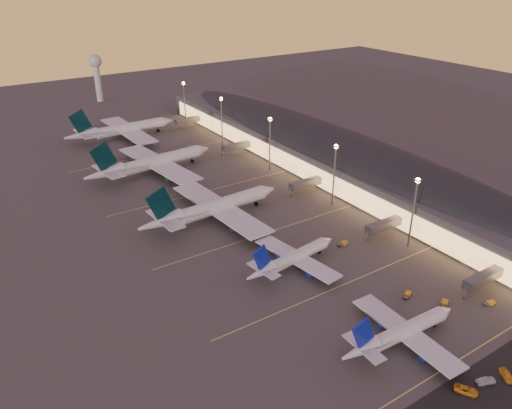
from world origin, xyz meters
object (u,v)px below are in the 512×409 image
at_px(airliner_narrow_south, 400,333).
at_px(airliner_wide_near, 212,208).
at_px(airliner_narrow_north, 292,258).
at_px(baggage_tug_a, 490,303).
at_px(service_van_d, 507,375).
at_px(baggage_tug_c, 343,244).
at_px(service_van_b, 466,390).
at_px(service_van_e, 486,380).
at_px(baggage_tug_b, 444,304).
at_px(radar_tower, 96,70).
at_px(airliner_wide_mid, 151,163).
at_px(airliner_wide_far, 122,130).
at_px(baggage_tug_d, 407,295).

xyz_separation_m(airliner_narrow_south, airliner_wide_near, (-6.80, 87.65, 1.45)).
distance_m(airliner_narrow_north, baggage_tug_a, 59.41).
bearing_deg(service_van_d, baggage_tug_c, 114.53).
bearing_deg(service_van_b, service_van_e, -38.34).
height_order(baggage_tug_b, service_van_d, service_van_d).
bearing_deg(service_van_d, radar_tower, 122.22).
bearing_deg(airliner_wide_near, airliner_wide_mid, 87.52).
relative_size(airliner_narrow_south, airliner_wide_near, 0.63).
bearing_deg(airliner_wide_far, airliner_wide_near, -94.59).
xyz_separation_m(baggage_tug_b, baggage_tug_d, (-5.56, 8.89, -0.05)).
xyz_separation_m(airliner_narrow_south, service_van_d, (12.48, -22.33, -2.71)).
xyz_separation_m(airliner_narrow_south, airliner_wide_far, (-1.50, 202.12, 1.65)).
xyz_separation_m(airliner_wide_far, service_van_e, (8.34, -222.70, -4.37)).
bearing_deg(service_van_b, airliner_wide_near, 62.10).
height_order(airliner_narrow_north, airliner_wide_far, airliner_wide_far).
bearing_deg(airliner_narrow_north, baggage_tug_d, -66.28).
xyz_separation_m(airliner_narrow_north, airliner_wide_far, (0.04, 158.09, 1.70)).
height_order(baggage_tug_b, baggage_tug_d, baggage_tug_b).
relative_size(radar_tower, service_van_d, 6.67).
distance_m(baggage_tug_b, service_van_d, 28.28).
bearing_deg(baggage_tug_b, service_van_d, -140.89).
height_order(airliner_narrow_south, service_van_e, airliner_narrow_south).
bearing_deg(service_van_d, airliner_wide_far, 126.17).
distance_m(airliner_narrow_north, radar_tower, 249.82).
bearing_deg(airliner_narrow_north, service_van_b, -96.00).
bearing_deg(service_van_d, airliner_wide_mid, 129.63).
relative_size(airliner_narrow_south, baggage_tug_b, 8.79).
bearing_deg(airliner_wide_near, service_van_e, -86.55).
bearing_deg(baggage_tug_a, service_van_e, -133.96).
distance_m(baggage_tug_b, baggage_tug_c, 41.82).
xyz_separation_m(baggage_tug_a, service_van_e, (-27.79, -17.58, 0.35)).
bearing_deg(airliner_narrow_south, baggage_tug_c, 66.39).
relative_size(airliner_wide_mid, baggage_tug_b, 14.80).
relative_size(airliner_wide_mid, service_van_b, 12.11).
xyz_separation_m(airliner_wide_far, baggage_tug_b, (24.70, -198.27, -4.63)).
height_order(airliner_narrow_south, airliner_wide_mid, airliner_wide_mid).
height_order(baggage_tug_b, service_van_e, service_van_e).
height_order(radar_tower, service_van_e, radar_tower).
height_order(baggage_tug_d, service_van_b, service_van_b).
bearing_deg(airliner_wide_mid, service_van_b, -93.55).
distance_m(service_van_b, service_van_e, 6.43).
height_order(baggage_tug_a, service_van_b, service_van_b).
relative_size(baggage_tug_a, service_van_b, 0.70).
bearing_deg(baggage_tug_c, service_van_e, -110.43).
height_order(airliner_wide_near, airliner_wide_mid, airliner_wide_mid).
distance_m(airliner_wide_near, radar_tower, 206.80).
bearing_deg(baggage_tug_a, airliner_wide_mid, 119.90).
relative_size(airliner_narrow_south, service_van_d, 7.85).
height_order(airliner_narrow_north, baggage_tug_d, airliner_narrow_north).
xyz_separation_m(baggage_tug_b, baggage_tug_c, (-1.07, 41.81, -0.01)).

